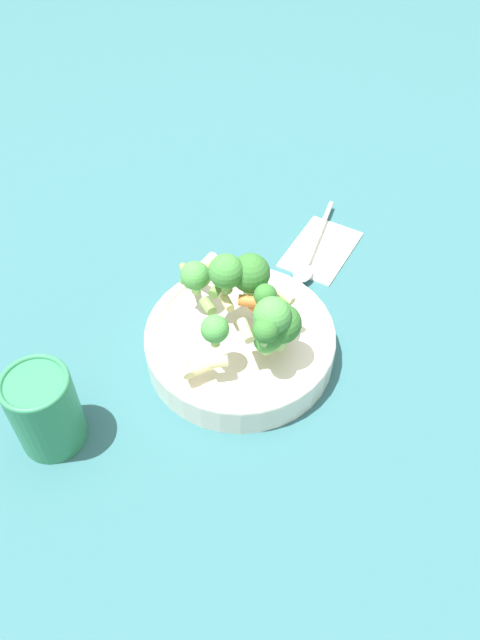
{
  "coord_description": "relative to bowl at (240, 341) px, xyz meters",
  "views": [
    {
      "loc": [
        0.39,
        -0.27,
        0.6
      ],
      "look_at": [
        0.0,
        0.0,
        0.06
      ],
      "focal_mm": 35.0,
      "sensor_mm": 36.0,
      "label": 1
    }
  ],
  "objects": [
    {
      "name": "pasta_salad",
      "position": [
        0.01,
        0.01,
        0.07
      ],
      "size": [
        0.18,
        0.15,
        0.09
      ],
      "color": "#8CB766",
      "rests_on": "bowl"
    },
    {
      "name": "bowl",
      "position": [
        0.0,
        0.0,
        0.0
      ],
      "size": [
        0.23,
        0.23,
        0.04
      ],
      "color": "silver",
      "rests_on": "ground_plane"
    },
    {
      "name": "spoon",
      "position": [
        -0.08,
        0.17,
        -0.01
      ],
      "size": [
        0.12,
        0.15,
        0.01
      ],
      "rotation": [
        0.0,
        0.0,
        11.63
      ],
      "color": "silver",
      "rests_on": "napkin"
    },
    {
      "name": "cup",
      "position": [
        -0.02,
        -0.23,
        0.03
      ],
      "size": [
        0.07,
        0.07,
        0.1
      ],
      "color": "#2D7F51",
      "rests_on": "ground_plane"
    },
    {
      "name": "ground_plane",
      "position": [
        0.0,
        0.0,
        -0.02
      ],
      "size": [
        3.0,
        3.0,
        0.0
      ],
      "primitive_type": "plane",
      "color": "#2D6066"
    },
    {
      "name": "napkin",
      "position": [
        -0.09,
        0.2,
        -0.02
      ],
      "size": [
        0.13,
        0.15,
        0.01
      ],
      "color": "white",
      "rests_on": "ground_plane"
    }
  ]
}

